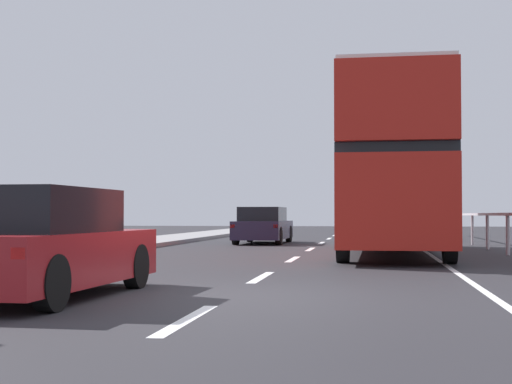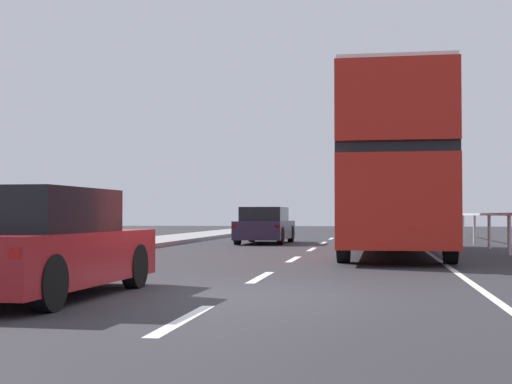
{
  "view_description": "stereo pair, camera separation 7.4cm",
  "coord_description": "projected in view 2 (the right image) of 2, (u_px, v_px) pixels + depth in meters",
  "views": [
    {
      "loc": [
        1.86,
        -9.84,
        1.07
      ],
      "look_at": [
        -0.33,
        4.45,
        1.51
      ],
      "focal_mm": 52.79,
      "sensor_mm": 36.0,
      "label": 1
    },
    {
      "loc": [
        1.93,
        -9.83,
        1.07
      ],
      "look_at": [
        -0.33,
        4.45,
        1.51
      ],
      "focal_mm": 52.79,
      "sensor_mm": 36.0,
      "label": 2
    }
  ],
  "objects": [
    {
      "name": "double_decker_bus_red",
      "position": [
        393.0,
        169.0,
        20.67
      ],
      "size": [
        2.68,
        11.43,
        4.36
      ],
      "rotation": [
        0.0,
        0.0,
        -0.01
      ],
      "color": "#AC1E15",
      "rests_on": "ground"
    },
    {
      "name": "hatchback_car_near",
      "position": [
        39.0,
        245.0,
        9.72
      ],
      "size": [
        1.88,
        4.2,
        1.41
      ],
      "rotation": [
        0.0,
        0.0,
        -0.03
      ],
      "color": "maroon",
      "rests_on": "ground"
    },
    {
      "name": "ground_plane",
      "position": [
        228.0,
        299.0,
        9.97
      ],
      "size": [
        73.56,
        120.0,
        0.1
      ],
      "primitive_type": "cube",
      "color": "#28272B"
    },
    {
      "name": "lane_paint_markings",
      "position": [
        383.0,
        259.0,
        18.21
      ],
      "size": [
        3.56,
        46.0,
        0.01
      ],
      "color": "silver",
      "rests_on": "ground"
    },
    {
      "name": "sedan_car_ahead",
      "position": [
        265.0,
        226.0,
        27.99
      ],
      "size": [
        1.78,
        4.38,
        1.35
      ],
      "rotation": [
        0.0,
        0.0,
        -0.01
      ],
      "color": "#231D34",
      "rests_on": "ground"
    }
  ]
}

